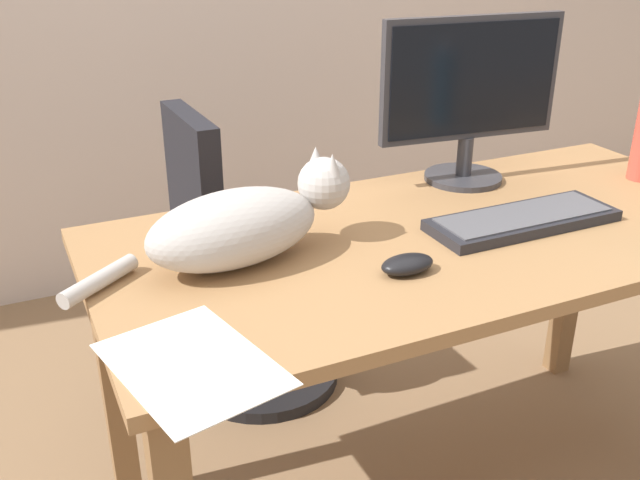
# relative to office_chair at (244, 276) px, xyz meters

# --- Properties ---
(desk) EXTENTS (1.54, 0.72, 0.76)m
(desk) POSITION_rel_office_chair_xyz_m (0.25, -0.66, 0.27)
(desk) COLOR #9E7247
(desk) RESTS_ON ground_plane
(office_chair) EXTENTS (0.48, 0.48, 0.91)m
(office_chair) POSITION_rel_office_chair_xyz_m (0.00, 0.00, 0.00)
(office_chair) COLOR black
(office_chair) RESTS_ON ground_plane
(monitor) EXTENTS (0.48, 0.20, 0.41)m
(monitor) POSITION_rel_office_chair_xyz_m (0.47, -0.41, 0.60)
(monitor) COLOR #333338
(monitor) RESTS_ON desk
(keyboard) EXTENTS (0.44, 0.15, 0.03)m
(keyboard) POSITION_rel_office_chair_xyz_m (0.42, -0.72, 0.38)
(keyboard) COLOR #232328
(keyboard) RESTS_ON desk
(cat) EXTENTS (0.61, 0.23, 0.20)m
(cat) POSITION_rel_office_chair_xyz_m (-0.20, -0.62, 0.45)
(cat) COLOR #B2ADA8
(cat) RESTS_ON desk
(computer_mouse) EXTENTS (0.11, 0.06, 0.04)m
(computer_mouse) POSITION_rel_office_chair_xyz_m (0.06, -0.81, 0.39)
(computer_mouse) COLOR black
(computer_mouse) RESTS_ON desk
(paper_sheet) EXTENTS (0.27, 0.33, 0.00)m
(paper_sheet) POSITION_rel_office_chair_xyz_m (-0.40, -0.94, 0.37)
(paper_sheet) COLOR white
(paper_sheet) RESTS_ON desk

